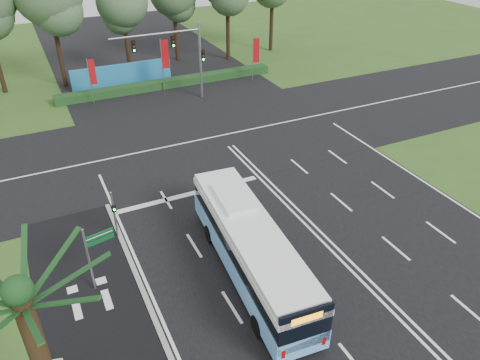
{
  "coord_description": "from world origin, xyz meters",
  "views": [
    {
      "loc": [
        -13.0,
        -19.24,
        16.62
      ],
      "look_at": [
        -2.83,
        2.0,
        2.19
      ],
      "focal_mm": 35.0,
      "sensor_mm": 36.0,
      "label": 1
    }
  ],
  "objects": [
    {
      "name": "hedge",
      "position": [
        0.0,
        24.5,
        0.4
      ],
      "size": [
        22.0,
        1.2,
        0.8
      ],
      "primitive_type": "cube",
      "color": "#133416",
      "rests_on": "ground"
    },
    {
      "name": "road_cross",
      "position": [
        0.0,
        12.0,
        0.03
      ],
      "size": [
        120.0,
        14.0,
        0.05
      ],
      "primitive_type": "cube",
      "color": "black",
      "rests_on": "ground"
    },
    {
      "name": "palm_tree",
      "position": [
        -14.5,
        -8.0,
        6.44
      ],
      "size": [
        3.2,
        3.2,
        7.65
      ],
      "color": "#382614",
      "rests_on": "ground"
    },
    {
      "name": "kerb_strip",
      "position": [
        -10.1,
        -3.0,
        0.06
      ],
      "size": [
        0.25,
        18.0,
        0.12
      ],
      "primitive_type": "cube",
      "color": "gray",
      "rests_on": "ground"
    },
    {
      "name": "street_sign",
      "position": [
        -11.84,
        -0.93,
        2.35
      ],
      "size": [
        1.42,
        0.36,
        3.69
      ],
      "rotation": [
        0.0,
        0.0,
        0.2
      ],
      "color": "gray",
      "rests_on": "ground"
    },
    {
      "name": "banner_flag_left",
      "position": [
        -7.44,
        23.1,
        2.82
      ],
      "size": [
        0.63,
        0.18,
        4.3
      ],
      "rotation": [
        0.0,
        0.0,
        -0.21
      ],
      "color": "gray",
      "rests_on": "ground"
    },
    {
      "name": "banner_flag_right",
      "position": [
        8.57,
        22.23,
        2.96
      ],
      "size": [
        0.64,
        0.28,
        4.54
      ],
      "rotation": [
        0.0,
        0.0,
        -0.37
      ],
      "color": "gray",
      "rests_on": "ground"
    },
    {
      "name": "city_bus",
      "position": [
        -4.8,
        -3.32,
        1.68
      ],
      "size": [
        3.36,
        11.75,
        3.33
      ],
      "rotation": [
        0.0,
        0.0,
        -0.08
      ],
      "color": "#6AB0F6",
      "rests_on": "ground"
    },
    {
      "name": "pedestrian_signal",
      "position": [
        -10.2,
        2.56,
        1.66
      ],
      "size": [
        0.28,
        0.4,
        3.03
      ],
      "rotation": [
        0.0,
        0.0,
        -0.3
      ],
      "color": "gray",
      "rests_on": "ground"
    },
    {
      "name": "ground",
      "position": [
        0.0,
        0.0,
        0.0
      ],
      "size": [
        120.0,
        120.0,
        0.0
      ],
      "primitive_type": "plane",
      "color": "#31541C",
      "rests_on": "ground"
    },
    {
      "name": "blue_hoarding",
      "position": [
        -4.0,
        27.0,
        1.1
      ],
      "size": [
        10.0,
        0.3,
        2.2
      ],
      "primitive_type": "cube",
      "color": "teal",
      "rests_on": "ground"
    },
    {
      "name": "traffic_light_gantry",
      "position": [
        0.21,
        20.5,
        4.66
      ],
      "size": [
        8.41,
        0.28,
        7.0
      ],
      "color": "gray",
      "rests_on": "ground"
    },
    {
      "name": "banner_flag_mid",
      "position": [
        -0.48,
        23.59,
        3.31
      ],
      "size": [
        0.74,
        0.23,
        5.11
      ],
      "rotation": [
        0.0,
        0.0,
        -0.23
      ],
      "color": "gray",
      "rests_on": "ground"
    },
    {
      "name": "bike_path",
      "position": [
        -12.5,
        -3.0,
        0.03
      ],
      "size": [
        5.0,
        18.0,
        0.06
      ],
      "primitive_type": "cube",
      "color": "black",
      "rests_on": "ground"
    },
    {
      "name": "road_main",
      "position": [
        0.0,
        0.0,
        0.02
      ],
      "size": [
        20.0,
        120.0,
        0.04
      ],
      "primitive_type": "cube",
      "color": "black",
      "rests_on": "ground"
    }
  ]
}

